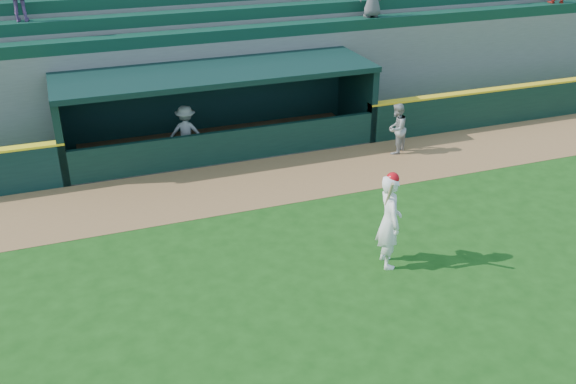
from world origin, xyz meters
name	(u,v)px	position (x,y,z in m)	size (l,w,h in m)	color
ground	(314,280)	(0.00, 0.00, 0.00)	(120.00, 120.00, 0.00)	#154110
warning_track	(246,184)	(0.00, 4.90, 0.01)	(40.00, 3.00, 0.01)	brown
field_wall_right	(568,97)	(12.25, 6.55, 0.60)	(15.50, 0.30, 1.20)	black
wall_stripe_right	(572,80)	(12.25, 6.55, 1.23)	(15.50, 0.32, 0.06)	yellow
dugout_player_front	(397,129)	(4.88, 5.48, 0.77)	(0.75, 0.59, 1.55)	#969691
dugout_player_inside	(186,132)	(-1.10, 7.30, 0.80)	(1.04, 0.60, 1.60)	#9C9C97
dugout	(216,103)	(0.00, 8.00, 1.36)	(9.40, 2.80, 2.46)	slate
stands	(184,36)	(0.05, 12.56, 2.40)	(34.50, 6.33, 7.54)	slate
batter_at_plate	(389,220)	(1.70, 0.04, 1.08)	(0.63, 0.90, 2.19)	white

